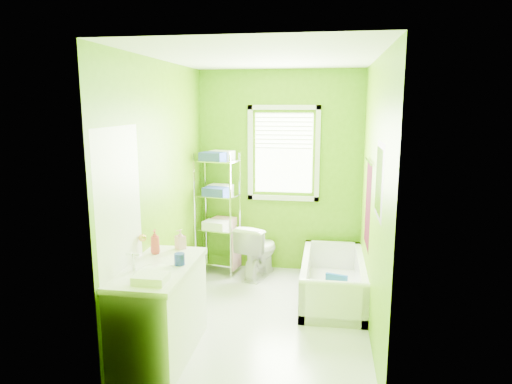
% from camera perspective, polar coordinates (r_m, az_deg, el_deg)
% --- Properties ---
extents(ground, '(2.90, 2.90, 0.00)m').
position_cam_1_polar(ground, '(4.92, 0.97, -15.27)').
color(ground, silver).
rests_on(ground, ground).
extents(room_envelope, '(2.14, 2.94, 2.62)m').
position_cam_1_polar(room_envelope, '(4.45, 1.03, 2.89)').
color(room_envelope, '#5A9607').
rests_on(room_envelope, ground).
extents(window, '(0.92, 0.05, 1.22)m').
position_cam_1_polar(window, '(5.85, 3.48, 5.46)').
color(window, white).
rests_on(window, ground).
extents(door, '(0.09, 0.80, 2.00)m').
position_cam_1_polar(door, '(3.93, -16.38, -6.85)').
color(door, white).
rests_on(door, ground).
extents(right_wall_decor, '(0.04, 1.48, 1.17)m').
position_cam_1_polar(right_wall_decor, '(4.45, 14.30, -0.42)').
color(right_wall_decor, '#400714').
rests_on(right_wall_decor, ground).
extents(bathtub, '(0.69, 1.47, 0.48)m').
position_cam_1_polar(bathtub, '(5.34, 9.55, -11.44)').
color(bathtub, white).
rests_on(bathtub, ground).
extents(toilet, '(0.56, 0.76, 0.69)m').
position_cam_1_polar(toilet, '(5.84, 0.25, -7.25)').
color(toilet, white).
rests_on(toilet, ground).
extents(vanity, '(0.56, 1.09, 1.05)m').
position_cam_1_polar(vanity, '(4.14, -11.92, -14.04)').
color(vanity, white).
rests_on(vanity, ground).
extents(wire_shelf_unit, '(0.58, 0.47, 1.59)m').
position_cam_1_polar(wire_shelf_unit, '(5.85, -4.62, -0.98)').
color(wire_shelf_unit, silver).
rests_on(wire_shelf_unit, ground).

